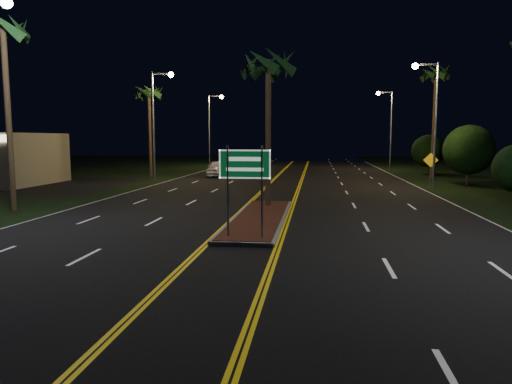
% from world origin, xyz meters
% --- Properties ---
extents(ground, '(120.00, 120.00, 0.00)m').
position_xyz_m(ground, '(0.00, 0.00, 0.00)').
color(ground, black).
rests_on(ground, ground).
extents(median_island, '(2.25, 10.25, 0.17)m').
position_xyz_m(median_island, '(0.00, 7.00, 0.08)').
color(median_island, gray).
rests_on(median_island, ground).
extents(highway_sign, '(1.80, 0.08, 3.20)m').
position_xyz_m(highway_sign, '(0.00, 2.80, 2.40)').
color(highway_sign, gray).
rests_on(highway_sign, ground).
extents(streetlight_left_mid, '(1.91, 0.44, 9.00)m').
position_xyz_m(streetlight_left_mid, '(-10.61, 24.00, 5.66)').
color(streetlight_left_mid, gray).
rests_on(streetlight_left_mid, ground).
extents(streetlight_left_far, '(1.91, 0.44, 9.00)m').
position_xyz_m(streetlight_left_far, '(-10.61, 44.00, 5.66)').
color(streetlight_left_far, gray).
rests_on(streetlight_left_far, ground).
extents(streetlight_right_mid, '(1.91, 0.44, 9.00)m').
position_xyz_m(streetlight_right_mid, '(10.61, 22.00, 5.66)').
color(streetlight_right_mid, gray).
rests_on(streetlight_right_mid, ground).
extents(streetlight_right_far, '(1.91, 0.44, 9.00)m').
position_xyz_m(streetlight_right_far, '(10.61, 42.00, 5.66)').
color(streetlight_right_far, gray).
rests_on(streetlight_right_far, ground).
extents(palm_median, '(2.40, 2.40, 8.30)m').
position_xyz_m(palm_median, '(0.00, 10.50, 7.28)').
color(palm_median, '#382819').
rests_on(palm_median, ground).
extents(palm_left_near, '(2.40, 2.40, 9.80)m').
position_xyz_m(palm_left_near, '(-12.50, 8.00, 8.68)').
color(palm_left_near, '#382819').
rests_on(palm_left_near, ground).
extents(palm_left_far, '(2.40, 2.40, 8.80)m').
position_xyz_m(palm_left_far, '(-12.80, 28.00, 7.75)').
color(palm_left_far, '#382819').
rests_on(palm_left_far, ground).
extents(palm_right_far, '(2.40, 2.40, 10.30)m').
position_xyz_m(palm_right_far, '(12.80, 30.00, 9.14)').
color(palm_right_far, '#382819').
rests_on(palm_right_far, ground).
extents(shrub_mid, '(3.78, 3.78, 4.62)m').
position_xyz_m(shrub_mid, '(14.00, 24.00, 2.73)').
color(shrub_mid, '#382819').
rests_on(shrub_mid, ground).
extents(shrub_far, '(3.24, 3.24, 3.96)m').
position_xyz_m(shrub_far, '(13.80, 36.00, 2.34)').
color(shrub_far, '#382819').
rests_on(shrub_far, ground).
extents(car_near, '(2.77, 5.51, 1.78)m').
position_xyz_m(car_near, '(-6.91, 30.06, 0.89)').
color(car_near, white).
rests_on(car_near, ground).
extents(car_far, '(2.44, 5.50, 1.82)m').
position_xyz_m(car_far, '(-7.37, 40.22, 0.91)').
color(car_far, silver).
rests_on(car_far, ground).
extents(warning_sign, '(1.04, 0.30, 2.55)m').
position_xyz_m(warning_sign, '(10.80, 22.15, 1.66)').
color(warning_sign, gray).
rests_on(warning_sign, ground).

